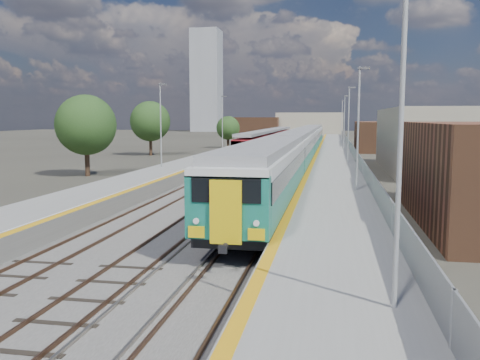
# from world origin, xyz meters

# --- Properties ---
(ground) EXTENTS (320.00, 320.00, 0.00)m
(ground) POSITION_xyz_m (0.00, 50.00, 0.00)
(ground) COLOR #47443A
(ground) RESTS_ON ground
(ballast_bed) EXTENTS (10.50, 155.00, 0.06)m
(ballast_bed) POSITION_xyz_m (-2.25, 52.50, 0.03)
(ballast_bed) COLOR #565451
(ballast_bed) RESTS_ON ground
(tracks) EXTENTS (8.96, 160.00, 0.17)m
(tracks) POSITION_xyz_m (-1.65, 54.18, 0.11)
(tracks) COLOR #4C3323
(tracks) RESTS_ON ground
(platform_right) EXTENTS (4.70, 155.00, 8.52)m
(platform_right) POSITION_xyz_m (5.28, 52.49, 0.54)
(platform_right) COLOR slate
(platform_right) RESTS_ON ground
(platform_left) EXTENTS (4.30, 155.00, 8.52)m
(platform_left) POSITION_xyz_m (-9.05, 52.49, 0.52)
(platform_left) COLOR slate
(platform_left) RESTS_ON ground
(buildings) EXTENTS (72.00, 185.50, 40.00)m
(buildings) POSITION_xyz_m (-18.12, 138.60, 10.70)
(buildings) COLOR brown
(buildings) RESTS_ON ground
(green_train) EXTENTS (3.09, 85.77, 3.40)m
(green_train) POSITION_xyz_m (1.50, 49.96, 2.39)
(green_train) COLOR black
(green_train) RESTS_ON ground
(red_train) EXTENTS (2.67, 54.30, 3.38)m
(red_train) POSITION_xyz_m (-5.50, 76.40, 2.00)
(red_train) COLOR black
(red_train) RESTS_ON ground
(tree_a) EXTENTS (5.60, 5.60, 7.59)m
(tree_a) POSITION_xyz_m (-17.49, 34.05, 4.78)
(tree_a) COLOR #382619
(tree_a) RESTS_ON ground
(tree_b) EXTENTS (5.79, 5.79, 7.85)m
(tree_b) POSITION_xyz_m (-20.96, 60.33, 4.94)
(tree_b) COLOR #382619
(tree_b) RESTS_ON ground
(tree_c) EXTENTS (4.24, 4.24, 5.75)m
(tree_c) POSITION_xyz_m (-13.60, 80.32, 3.61)
(tree_c) COLOR #382619
(tree_c) RESTS_ON ground
(tree_d) EXTENTS (4.13, 4.13, 5.60)m
(tree_d) POSITION_xyz_m (22.04, 62.45, 3.52)
(tree_d) COLOR #382619
(tree_d) RESTS_ON ground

